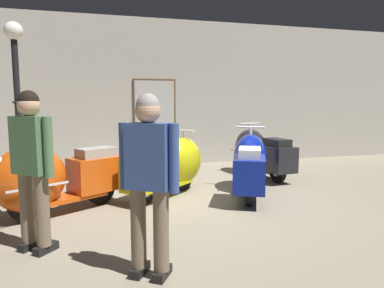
# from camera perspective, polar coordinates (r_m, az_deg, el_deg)

# --- Properties ---
(ground_plane) EXTENTS (60.00, 60.00, 0.00)m
(ground_plane) POSITION_cam_1_polar(r_m,az_deg,el_deg) (5.37, 2.35, -9.67)
(ground_plane) COLOR gray
(showroom_back_wall) EXTENTS (18.00, 0.63, 3.54)m
(showroom_back_wall) POSITION_cam_1_polar(r_m,az_deg,el_deg) (8.52, -5.60, 8.44)
(showroom_back_wall) COLOR #ADA89E
(showroom_back_wall) RESTS_ON ground
(scooter_0) EXTENTS (1.85, 1.41, 1.13)m
(scooter_0) POSITION_cam_1_polar(r_m,az_deg,el_deg) (5.02, -22.31, -5.30)
(scooter_0) COLOR black
(scooter_0) RESTS_ON ground
(scooter_1) EXTENTS (1.64, 1.54, 1.07)m
(scooter_1) POSITION_cam_1_polar(r_m,az_deg,el_deg) (5.72, -3.38, -3.62)
(scooter_1) COLOR black
(scooter_1) RESTS_ON ground
(scooter_2) EXTENTS (1.25, 1.89, 1.12)m
(scooter_2) POSITION_cam_1_polar(r_m,az_deg,el_deg) (5.86, 9.65, -3.22)
(scooter_2) COLOR black
(scooter_2) RESTS_ON ground
(scooter_3) EXTENTS (0.73, 1.86, 1.10)m
(scooter_3) POSITION_cam_1_polar(r_m,az_deg,el_deg) (7.34, 10.94, -1.30)
(scooter_3) COLOR black
(scooter_3) RESTS_ON ground
(lamppost) EXTENTS (0.33, 0.33, 2.97)m
(lamppost) POSITION_cam_1_polar(r_m,az_deg,el_deg) (7.00, -27.25, 8.27)
(lamppost) COLOR black
(lamppost) RESTS_ON ground
(visitor_0) EXTENTS (0.45, 0.41, 1.65)m
(visitor_0) POSITION_cam_1_polar(r_m,az_deg,el_deg) (3.79, -25.21, -2.45)
(visitor_0) COLOR black
(visitor_0) RESTS_ON ground
(visitor_1) EXTENTS (0.48, 0.38, 1.61)m
(visitor_1) POSITION_cam_1_polar(r_m,az_deg,el_deg) (2.94, -7.24, -4.89)
(visitor_1) COLOR black
(visitor_1) RESTS_ON ground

